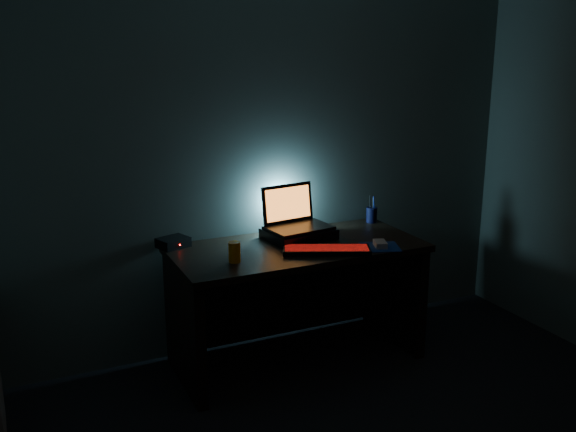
# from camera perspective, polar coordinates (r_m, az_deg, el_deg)

# --- Properties ---
(room) EXTENTS (3.50, 4.00, 2.50)m
(room) POSITION_cam_1_polar(r_m,az_deg,el_deg) (2.40, 17.93, -1.72)
(room) COLOR black
(room) RESTS_ON ground
(desk) EXTENTS (1.50, 0.70, 0.75)m
(desk) POSITION_cam_1_polar(r_m,az_deg,el_deg) (3.96, 0.48, -5.97)
(desk) COLOR black
(desk) RESTS_ON ground
(riser) EXTENTS (0.44, 0.35, 0.06)m
(riser) POSITION_cam_1_polar(r_m,az_deg,el_deg) (3.96, 0.97, -1.59)
(riser) COLOR black
(riser) RESTS_ON desk
(laptop) EXTENTS (0.41, 0.33, 0.26)m
(laptop) POSITION_cam_1_polar(r_m,az_deg,el_deg) (3.98, 0.56, -0.17)
(laptop) COLOR black
(laptop) RESTS_ON riser
(keyboard) EXTENTS (0.52, 0.35, 0.03)m
(keyboard) POSITION_cam_1_polar(r_m,az_deg,el_deg) (3.70, 3.44, -3.04)
(keyboard) COLOR black
(keyboard) RESTS_ON desk
(mousepad) EXTENTS (0.28, 0.26, 0.00)m
(mousepad) POSITION_cam_1_polar(r_m,az_deg,el_deg) (3.84, 8.18, -2.74)
(mousepad) COLOR navy
(mousepad) RESTS_ON desk
(mouse) EXTENTS (0.10, 0.13, 0.03)m
(mouse) POSITION_cam_1_polar(r_m,az_deg,el_deg) (3.83, 8.19, -2.47)
(mouse) COLOR gray
(mouse) RESTS_ON mousepad
(pen_cup) EXTENTS (0.07, 0.07, 0.10)m
(pen_cup) POSITION_cam_1_polar(r_m,az_deg,el_deg) (4.35, 7.45, 0.10)
(pen_cup) COLOR black
(pen_cup) RESTS_ON desk
(juice_glass) EXTENTS (0.07, 0.07, 0.11)m
(juice_glass) POSITION_cam_1_polar(r_m,az_deg,el_deg) (3.54, -4.78, -3.21)
(juice_glass) COLOR orange
(juice_glass) RESTS_ON desk
(router) EXTENTS (0.21, 0.18, 0.06)m
(router) POSITION_cam_1_polar(r_m,az_deg,el_deg) (3.85, -10.18, -2.33)
(router) COLOR black
(router) RESTS_ON desk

